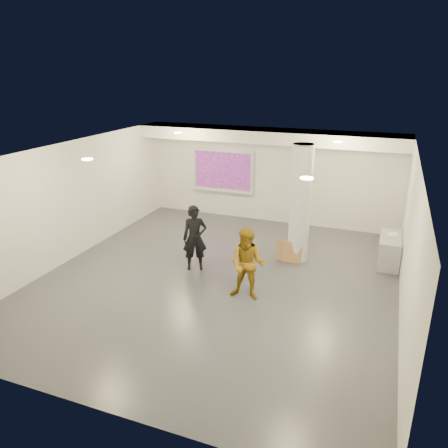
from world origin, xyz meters
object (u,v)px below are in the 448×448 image
at_px(projection_screen, 223,171).
at_px(woman, 195,238).
at_px(credenza, 390,250).
at_px(column, 300,204).
at_px(man, 248,264).

relative_size(projection_screen, woman, 1.29).
bearing_deg(woman, credenza, -2.12).
relative_size(column, projection_screen, 1.43).
bearing_deg(projection_screen, man, -63.49).
height_order(column, projection_screen, column).
xyz_separation_m(column, man, (-0.59, -2.38, -0.70)).
xyz_separation_m(column, credenza, (2.22, 0.56, -1.14)).
bearing_deg(column, man, -103.83).
distance_m(column, credenza, 2.56).
relative_size(column, credenza, 2.40).
bearing_deg(projection_screen, credenza, -21.45).
relative_size(column, man, 1.88).
xyz_separation_m(credenza, woman, (-4.45, -2.02, 0.45)).
height_order(column, credenza, column).
bearing_deg(column, credenza, 14.21).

